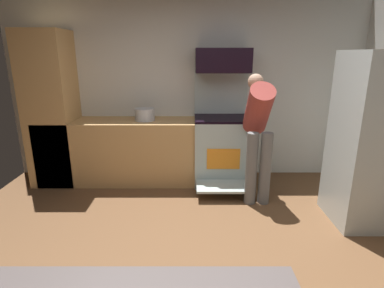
{
  "coord_description": "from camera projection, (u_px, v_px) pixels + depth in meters",
  "views": [
    {
      "loc": [
        0.04,
        -2.25,
        1.8
      ],
      "look_at": [
        0.04,
        0.3,
        1.05
      ],
      "focal_mm": 28.89,
      "sensor_mm": 36.0,
      "label": 1
    }
  ],
  "objects": [
    {
      "name": "ground_plane",
      "position": [
        188.0,
        271.0,
        2.67
      ],
      "size": [
        5.2,
        4.8,
        0.02
      ],
      "primitive_type": "cube",
      "color": "brown"
    },
    {
      "name": "wall_back",
      "position": [
        190.0,
        89.0,
        4.54
      ],
      "size": [
        5.2,
        0.12,
        2.6
      ],
      "primitive_type": "cube",
      "color": "silver",
      "rests_on": "ground"
    },
    {
      "name": "lower_cabinet_run",
      "position": [
        127.0,
        151.0,
        4.44
      ],
      "size": [
        2.4,
        0.6,
        0.9
      ],
      "primitive_type": "cube",
      "color": "tan",
      "rests_on": "ground"
    },
    {
      "name": "cabinet_column",
      "position": [
        52.0,
        110.0,
        4.27
      ],
      "size": [
        0.6,
        0.6,
        2.1
      ],
      "primitive_type": "cube",
      "color": "tan",
      "rests_on": "ground"
    },
    {
      "name": "oven_range",
      "position": [
        222.0,
        147.0,
        4.41
      ],
      "size": [
        0.76,
        1.03,
        1.55
      ],
      "color": "#ADC1BE",
      "rests_on": "ground"
    },
    {
      "name": "microwave",
      "position": [
        223.0,
        60.0,
        4.16
      ],
      "size": [
        0.74,
        0.38,
        0.32
      ],
      "primitive_type": "cube",
      "color": "black",
      "rests_on": "oven_range"
    },
    {
      "name": "refrigerator",
      "position": [
        382.0,
        141.0,
        3.24
      ],
      "size": [
        0.87,
        0.73,
        1.83
      ],
      "color": "#B5C1C0",
      "rests_on": "ground"
    },
    {
      "name": "person_cook",
      "position": [
        259.0,
        128.0,
        3.76
      ],
      "size": [
        0.31,
        0.67,
        1.56
      ],
      "color": "slate",
      "rests_on": "ground"
    },
    {
      "name": "stock_pot",
      "position": [
        145.0,
        114.0,
        4.29
      ],
      "size": [
        0.27,
        0.27,
        0.17
      ],
      "primitive_type": "cylinder",
      "color": "silver",
      "rests_on": "lower_cabinet_run"
    }
  ]
}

